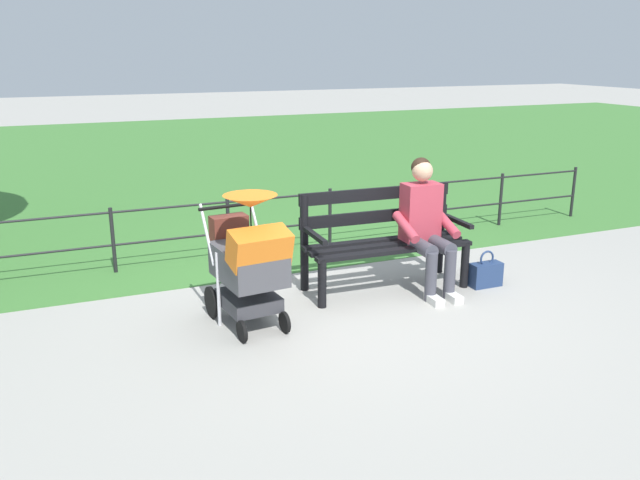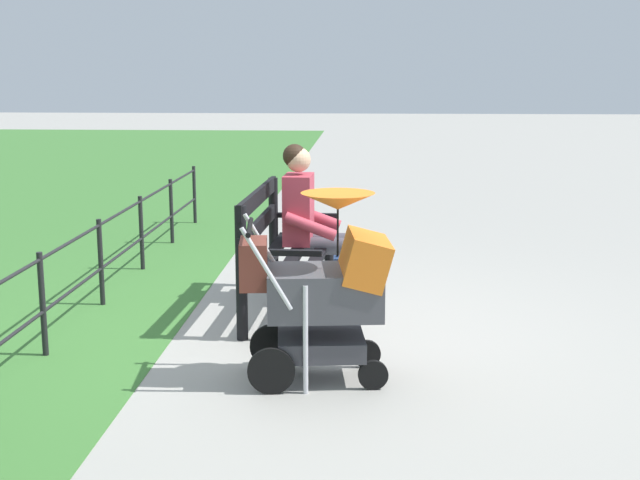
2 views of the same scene
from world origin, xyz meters
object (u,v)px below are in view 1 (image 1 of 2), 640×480
object	(u,v)px
stroller	(249,259)
park_bench	(383,235)
person_on_bench	(426,222)
handbag	(486,274)

from	to	relation	value
stroller	park_bench	bearing A→B (deg)	-163.99
person_on_bench	handbag	xyz separation A→B (m)	(-0.60, 0.19, -0.55)
handbag	park_bench	bearing A→B (deg)	-23.48
park_bench	person_on_bench	distance (m)	0.44
park_bench	person_on_bench	world-z (taller)	person_on_bench
park_bench	person_on_bench	bearing A→B (deg)	147.03
stroller	handbag	bearing A→B (deg)	-179.66
person_on_bench	stroller	size ratio (longest dim) A/B	1.11
park_bench	handbag	world-z (taller)	park_bench
person_on_bench	handbag	world-z (taller)	person_on_bench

